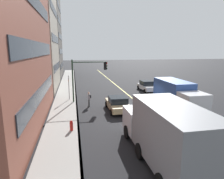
{
  "coord_description": "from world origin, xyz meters",
  "views": [
    {
      "loc": [
        -20.14,
        7.28,
        6.09
      ],
      "look_at": [
        -1.21,
        3.55,
        2.2
      ],
      "focal_mm": 31.65,
      "sensor_mm": 36.0,
      "label": 1
    }
  ],
  "objects_px": {
    "pedestrian_with_backpack": "(89,98)",
    "traffic_light_mast": "(87,73)",
    "truck_gray": "(165,132)",
    "car_tan": "(118,104)",
    "truck_blue": "(177,95)",
    "street_sign_post": "(69,86)",
    "fire_hydrant": "(71,126)",
    "car_white": "(147,86)"
  },
  "relations": [
    {
      "from": "traffic_light_mast",
      "to": "street_sign_post",
      "type": "xyz_separation_m",
      "value": [
        1.33,
        2.15,
        -1.67
      ]
    },
    {
      "from": "pedestrian_with_backpack",
      "to": "fire_hydrant",
      "type": "height_order",
      "value": "pedestrian_with_backpack"
    },
    {
      "from": "pedestrian_with_backpack",
      "to": "traffic_light_mast",
      "type": "bearing_deg",
      "value": 0.8
    },
    {
      "from": "car_white",
      "to": "street_sign_post",
      "type": "distance_m",
      "value": 12.03
    },
    {
      "from": "truck_gray",
      "to": "street_sign_post",
      "type": "xyz_separation_m",
      "value": [
        14.82,
        5.3,
        0.02
      ]
    },
    {
      "from": "car_white",
      "to": "pedestrian_with_backpack",
      "type": "height_order",
      "value": "pedestrian_with_backpack"
    },
    {
      "from": "pedestrian_with_backpack",
      "to": "traffic_light_mast",
      "type": "distance_m",
      "value": 3.05
    },
    {
      "from": "car_white",
      "to": "truck_blue",
      "type": "relative_size",
      "value": 0.59
    },
    {
      "from": "pedestrian_with_backpack",
      "to": "traffic_light_mast",
      "type": "xyz_separation_m",
      "value": [
        1.69,
        0.02,
        2.54
      ]
    },
    {
      "from": "car_white",
      "to": "street_sign_post",
      "type": "xyz_separation_m",
      "value": [
        -3.74,
        11.39,
        1.05
      ]
    },
    {
      "from": "street_sign_post",
      "to": "pedestrian_with_backpack",
      "type": "bearing_deg",
      "value": -144.23
    },
    {
      "from": "traffic_light_mast",
      "to": "fire_hydrant",
      "type": "distance_m",
      "value": 9.08
    },
    {
      "from": "traffic_light_mast",
      "to": "pedestrian_with_backpack",
      "type": "bearing_deg",
      "value": -179.2
    },
    {
      "from": "car_tan",
      "to": "traffic_light_mast",
      "type": "height_order",
      "value": "traffic_light_mast"
    },
    {
      "from": "truck_blue",
      "to": "traffic_light_mast",
      "type": "bearing_deg",
      "value": 61.66
    },
    {
      "from": "truck_blue",
      "to": "pedestrian_with_backpack",
      "type": "height_order",
      "value": "truck_blue"
    },
    {
      "from": "pedestrian_with_backpack",
      "to": "street_sign_post",
      "type": "xyz_separation_m",
      "value": [
        3.02,
        2.18,
        0.87
      ]
    },
    {
      "from": "car_tan",
      "to": "street_sign_post",
      "type": "height_order",
      "value": "street_sign_post"
    },
    {
      "from": "pedestrian_with_backpack",
      "to": "street_sign_post",
      "type": "distance_m",
      "value": 3.82
    },
    {
      "from": "truck_gray",
      "to": "traffic_light_mast",
      "type": "relative_size",
      "value": 1.62
    },
    {
      "from": "car_tan",
      "to": "street_sign_post",
      "type": "distance_m",
      "value": 7.14
    },
    {
      "from": "street_sign_post",
      "to": "car_tan",
      "type": "bearing_deg",
      "value": -136.12
    },
    {
      "from": "truck_blue",
      "to": "traffic_light_mast",
      "type": "height_order",
      "value": "traffic_light_mast"
    },
    {
      "from": "car_tan",
      "to": "car_white",
      "type": "distance_m",
      "value": 10.96
    },
    {
      "from": "car_tan",
      "to": "truck_gray",
      "type": "bearing_deg",
      "value": -177.6
    },
    {
      "from": "car_white",
      "to": "truck_blue",
      "type": "distance_m",
      "value": 9.82
    },
    {
      "from": "car_white",
      "to": "pedestrian_with_backpack",
      "type": "relative_size",
      "value": 2.7
    },
    {
      "from": "car_tan",
      "to": "car_white",
      "type": "bearing_deg",
      "value": -36.32
    },
    {
      "from": "car_white",
      "to": "car_tan",
      "type": "bearing_deg",
      "value": 143.68
    },
    {
      "from": "car_tan",
      "to": "pedestrian_with_backpack",
      "type": "distance_m",
      "value": 3.42
    },
    {
      "from": "truck_gray",
      "to": "fire_hydrant",
      "type": "distance_m",
      "value": 7.27
    },
    {
      "from": "truck_blue",
      "to": "street_sign_post",
      "type": "relative_size",
      "value": 2.39
    },
    {
      "from": "car_white",
      "to": "truck_gray",
      "type": "bearing_deg",
      "value": 161.85
    },
    {
      "from": "car_white",
      "to": "fire_hydrant",
      "type": "distance_m",
      "value": 17.42
    },
    {
      "from": "truck_blue",
      "to": "street_sign_post",
      "type": "distance_m",
      "value": 12.43
    },
    {
      "from": "pedestrian_with_backpack",
      "to": "fire_hydrant",
      "type": "distance_m",
      "value": 6.95
    },
    {
      "from": "street_sign_post",
      "to": "traffic_light_mast",
      "type": "bearing_deg",
      "value": -121.69
    },
    {
      "from": "car_white",
      "to": "traffic_light_mast",
      "type": "distance_m",
      "value": 10.88
    },
    {
      "from": "truck_gray",
      "to": "pedestrian_with_backpack",
      "type": "height_order",
      "value": "truck_gray"
    },
    {
      "from": "truck_gray",
      "to": "street_sign_post",
      "type": "distance_m",
      "value": 15.74
    },
    {
      "from": "car_tan",
      "to": "street_sign_post",
      "type": "relative_size",
      "value": 1.41
    },
    {
      "from": "truck_gray",
      "to": "car_white",
      "type": "bearing_deg",
      "value": -18.15
    }
  ]
}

